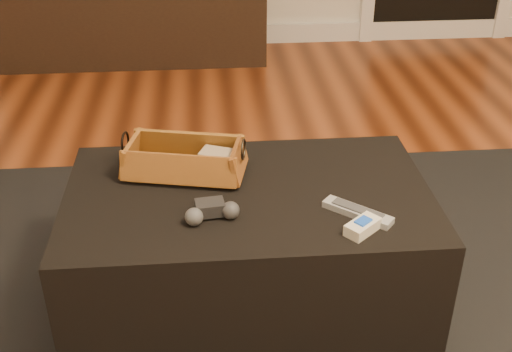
{
  "coord_description": "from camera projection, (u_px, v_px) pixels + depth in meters",
  "views": [
    {
      "loc": [
        -0.2,
        -1.29,
        1.35
      ],
      "look_at": [
        -0.08,
        0.17,
        0.49
      ],
      "focal_mm": 45.0,
      "sensor_mm": 36.0,
      "label": 1
    }
  ],
  "objects": [
    {
      "name": "media_cabinet",
      "position": [
        133.0,
        9.0,
        3.77
      ],
      "size": [
        1.54,
        0.45,
        0.61
      ],
      "primitive_type": "cube",
      "color": "black",
      "rests_on": "floor"
    },
    {
      "name": "cloth_bundle",
      "position": [
        217.0,
        159.0,
        1.83
      ],
      "size": [
        0.11,
        0.1,
        0.05
      ],
      "primitive_type": "cube",
      "rotation": [
        0.0,
        0.0,
        -0.39
      ],
      "color": "tan",
      "rests_on": "wicker_basket"
    },
    {
      "name": "area_rug",
      "position": [
        250.0,
        321.0,
        1.92
      ],
      "size": [
        2.6,
        2.0,
        0.01
      ],
      "primitive_type": "cube",
      "color": "black",
      "rests_on": "floor"
    },
    {
      "name": "cream_gadget",
      "position": [
        363.0,
        227.0,
        1.58
      ],
      "size": [
        0.1,
        0.1,
        0.03
      ],
      "color": "silver",
      "rests_on": "ottoman"
    },
    {
      "name": "ottoman",
      "position": [
        249.0,
        253.0,
        1.85
      ],
      "size": [
        1.0,
        0.6,
        0.42
      ],
      "primitive_type": "cube",
      "color": "black",
      "rests_on": "area_rug"
    },
    {
      "name": "baseboard",
      "position": [
        235.0,
        34.0,
        4.13
      ],
      "size": [
        5.0,
        0.04,
        0.12
      ],
      "primitive_type": "cube",
      "color": "white",
      "rests_on": "floor"
    },
    {
      "name": "tv_remote",
      "position": [
        178.0,
        168.0,
        1.82
      ],
      "size": [
        0.18,
        0.06,
        0.02
      ],
      "primitive_type": "cube",
      "rotation": [
        0.0,
        0.0,
        -0.11
      ],
      "color": "black",
      "rests_on": "wicker_basket"
    },
    {
      "name": "game_controller",
      "position": [
        211.0,
        211.0,
        1.62
      ],
      "size": [
        0.15,
        0.09,
        0.05
      ],
      "color": "black",
      "rests_on": "ottoman"
    },
    {
      "name": "wicker_basket",
      "position": [
        185.0,
        161.0,
        1.82
      ],
      "size": [
        0.37,
        0.25,
        0.12
      ],
      "color": "#9D6023",
      "rests_on": "ottoman"
    },
    {
      "name": "silver_remote",
      "position": [
        358.0,
        212.0,
        1.64
      ],
      "size": [
        0.17,
        0.15,
        0.02
      ],
      "color": "#ABAEB2",
      "rests_on": "ottoman"
    }
  ]
}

